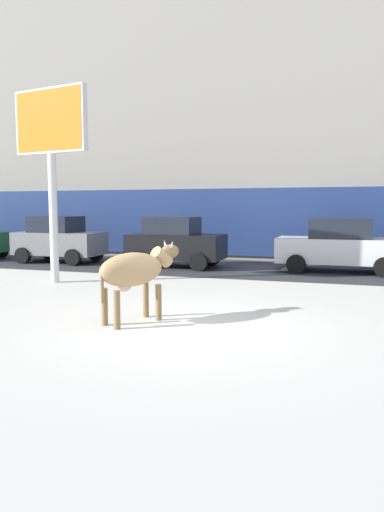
% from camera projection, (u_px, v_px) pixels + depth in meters
% --- Properties ---
extents(ground_plane, '(120.00, 120.00, 0.00)m').
position_uv_depth(ground_plane, '(186.00, 328.00, 8.52)').
color(ground_plane, silver).
extents(road_strip, '(60.00, 5.60, 0.01)m').
position_uv_depth(road_strip, '(264.00, 269.00, 16.91)').
color(road_strip, '#333338').
rests_on(road_strip, ground).
extents(building_facade, '(44.00, 6.10, 13.00)m').
position_uv_depth(building_facade, '(285.00, 114.00, 21.54)').
color(building_facade, gray).
rests_on(building_facade, ground).
extents(cow_tan, '(1.25, 1.87, 1.54)m').
position_uv_depth(cow_tan, '(135.00, 271.00, 8.89)').
color(cow_tan, tan).
rests_on(cow_tan, ground).
extents(billboard, '(2.52, 0.61, 5.56)m').
position_uv_depth(billboard, '(51.00, 133.00, 13.39)').
color(billboard, silver).
rests_on(billboard, ground).
extents(car_grey_hatchback, '(3.52, 1.95, 1.86)m').
position_uv_depth(car_grey_hatchback, '(59.00, 239.00, 18.94)').
color(car_grey_hatchback, slate).
rests_on(car_grey_hatchback, ground).
extents(car_black_hatchback, '(3.52, 1.95, 1.86)m').
position_uv_depth(car_black_hatchback, '(175.00, 242.00, 17.39)').
color(car_black_hatchback, black).
rests_on(car_black_hatchback, ground).
extents(car_white_sedan, '(4.22, 2.01, 1.84)m').
position_uv_depth(car_white_sedan, '(340.00, 246.00, 16.01)').
color(car_white_sedan, white).
rests_on(car_white_sedan, ground).
extents(pedestrian_near_billboard, '(0.36, 0.24, 1.73)m').
position_uv_depth(pedestrian_near_billboard, '(362.00, 241.00, 18.50)').
color(pedestrian_near_billboard, '#282833').
rests_on(pedestrian_near_billboard, ground).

